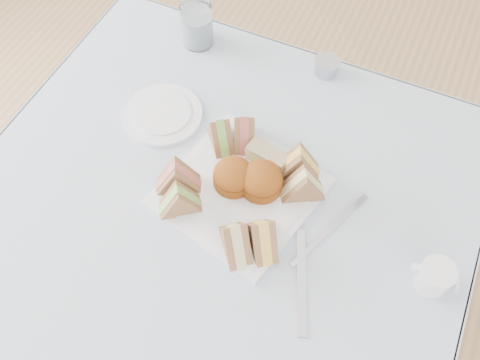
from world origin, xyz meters
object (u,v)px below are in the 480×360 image
at_px(serving_plate, 240,191).
at_px(water_glass, 197,24).
at_px(table, 217,280).
at_px(creamer_jug, 435,276).

height_order(serving_plate, water_glass, water_glass).
distance_m(table, water_glass, 0.65).
distance_m(water_glass, creamer_jug, 0.78).
bearing_deg(water_glass, serving_plate, -51.96).
height_order(table, serving_plate, serving_plate).
xyz_separation_m(table, water_glass, (-0.24, 0.43, 0.43)).
xyz_separation_m(table, creamer_jug, (0.44, 0.05, 0.40)).
bearing_deg(table, water_glass, 119.57).
xyz_separation_m(water_glass, creamer_jug, (0.68, -0.38, -0.03)).
bearing_deg(water_glass, table, -60.43).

